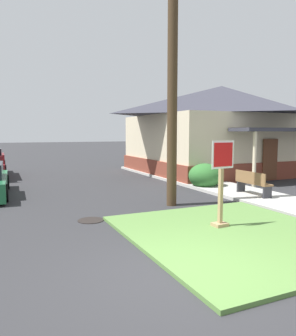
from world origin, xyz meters
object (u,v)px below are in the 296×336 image
Objects in this scene: stop_sign at (221,186)px; manhole_cover at (91,220)px; street_bench at (252,182)px; utility_pole at (173,27)px.

stop_sign reaches higher than manhole_cover.
utility_pole reaches higher than street_bench.
utility_pole is (2.88, 0.77, 5.59)m from manhole_cover.
street_bench is at bearing 5.74° from manhole_cover.
stop_sign is 4.39m from street_bench.
stop_sign reaches higher than street_bench.
stop_sign is at bearing -141.47° from street_bench.
manhole_cover is at bearing -165.05° from utility_pole.
stop_sign is 0.19× the size of utility_pole.
street_bench is at bearing 38.53° from stop_sign.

